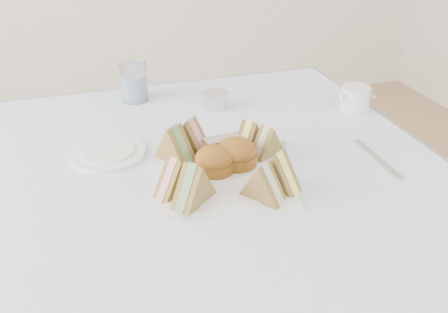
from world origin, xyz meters
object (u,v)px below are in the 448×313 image
object	(u,v)px
creamer_jug	(355,99)
serving_plate	(224,175)
water_glass	(134,82)
table	(209,295)

from	to	relation	value
creamer_jug	serving_plate	bearing A→B (deg)	-165.08
water_glass	creamer_jug	xyz separation A→B (m)	(0.54, -0.25, -0.02)
table	serving_plate	world-z (taller)	serving_plate
serving_plate	creamer_jug	bearing A→B (deg)	39.68
table	creamer_jug	bearing A→B (deg)	19.83
serving_plate	creamer_jug	world-z (taller)	creamer_jug
water_glass	creamer_jug	bearing A→B (deg)	-24.53
serving_plate	water_glass	bearing A→B (deg)	115.81
serving_plate	creamer_jug	xyz separation A→B (m)	(0.43, 0.22, 0.03)
serving_plate	water_glass	size ratio (longest dim) A/B	2.56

